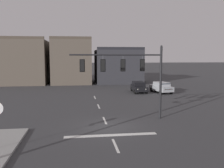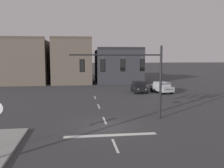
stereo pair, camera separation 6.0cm
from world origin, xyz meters
name	(u,v)px [view 2 (the right image)]	position (x,y,z in m)	size (l,w,h in m)	color
ground_plane	(107,127)	(0.00, 0.00, 0.00)	(400.00, 400.00, 0.00)	#353538
stop_bar_paint	(111,135)	(0.00, -2.00, 0.00)	(6.40, 0.50, 0.01)	silver
lane_centreline	(105,120)	(0.00, 2.00, 0.00)	(0.16, 26.40, 0.01)	silver
signal_mast_near_side	(130,70)	(2.10, 1.91, 4.29)	(7.82, 0.70, 6.33)	black
car_lot_nearside	(161,87)	(10.10, 16.83, 0.86)	(2.52, 4.65, 1.61)	#9EA0A5
car_lot_middle	(139,87)	(6.90, 17.76, 0.86)	(2.07, 4.52, 1.61)	black
building_row	(64,63)	(-5.00, 33.77, 4.08)	(28.58, 13.76, 9.07)	brown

